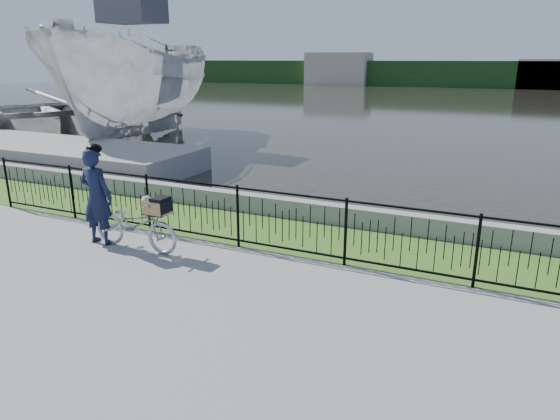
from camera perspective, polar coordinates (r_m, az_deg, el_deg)
The scene contains 13 objects.
ground at distance 7.38m, azimuth -4.08°, elevation -9.42°, with size 120.00×120.00×0.00m, color gray.
grass_strip at distance 9.55m, azimuth 3.47°, elevation -3.10°, with size 60.00×2.00×0.01m, color #3C641F.
water at distance 39.04m, azimuth 20.42°, elevation 11.10°, with size 120.00×120.00×0.00m, color black.
quay_wall at distance 10.37m, azimuth 5.52°, elevation -0.36°, with size 60.00×0.30×0.40m, color gray.
fence at distance 8.49m, azimuth 1.05°, elevation -1.59°, with size 14.00×0.06×1.15m, color black, non-canonical shape.
far_treeline at distance 65.87m, azimuth 22.77°, elevation 14.13°, with size 120.00×6.00×3.00m, color #1D4018.
far_building_left at distance 67.22m, azimuth 6.71°, elevation 15.74°, with size 8.00×4.00×4.00m, color #B3A18F.
far_building_right at distance 64.34m, azimuth 28.17°, elevation 13.52°, with size 6.00×3.00×3.20m, color #B3A18F.
dock at distance 17.63m, azimuth -24.51°, elevation 5.88°, with size 10.00×3.00×0.70m, color gray.
bicycle_rig at distance 9.16m, azimuth -16.14°, elevation -1.51°, with size 1.77×0.62×1.04m.
cyclist at distance 9.57m, azimuth -20.23°, elevation 1.58°, with size 0.66×0.44×1.84m.
boat_near at distance 20.95m, azimuth -15.93°, elevation 13.54°, with size 7.22×11.99×6.15m.
boat_far at distance 24.22m, azimuth -25.88°, elevation 9.93°, with size 10.99×11.97×2.03m.
Camera 1 is at (3.24, -5.76, 3.27)m, focal length 32.00 mm.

